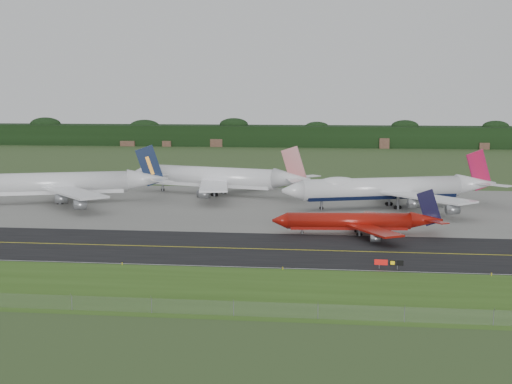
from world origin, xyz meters
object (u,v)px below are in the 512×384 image
object	(u,v)px
jet_red_737	(358,222)
taxiway_sign	(389,263)
jet_star_tail	(218,178)
jet_navy_gold	(60,184)
jet_ba_747	(389,188)

from	to	relation	value
jet_red_737	taxiway_sign	bearing A→B (deg)	-81.57
jet_red_737	jet_star_tail	size ratio (longest dim) A/B	0.64
jet_red_737	jet_star_tail	xyz separation A→B (m)	(-41.59, 57.35, 2.47)
jet_red_737	jet_navy_gold	bearing A→B (deg)	156.42
jet_navy_gold	taxiway_sign	xyz separation A→B (m)	(89.28, -68.65, -4.16)
jet_ba_747	jet_navy_gold	size ratio (longest dim) A/B	0.99
jet_navy_gold	jet_star_tail	distance (m)	47.60
jet_navy_gold	taxiway_sign	size ratio (longest dim) A/B	11.98
jet_navy_gold	jet_star_tail	bearing A→B (deg)	25.43
taxiway_sign	jet_red_737	bearing A→B (deg)	98.43
jet_ba_747	jet_star_tail	world-z (taller)	jet_star_tail
jet_star_tail	taxiway_sign	size ratio (longest dim) A/B	11.57
jet_red_737	jet_navy_gold	xyz separation A→B (m)	(-84.58, 36.92, 2.51)
jet_ba_747	jet_navy_gold	bearing A→B (deg)	-179.06
jet_red_737	taxiway_sign	size ratio (longest dim) A/B	7.43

